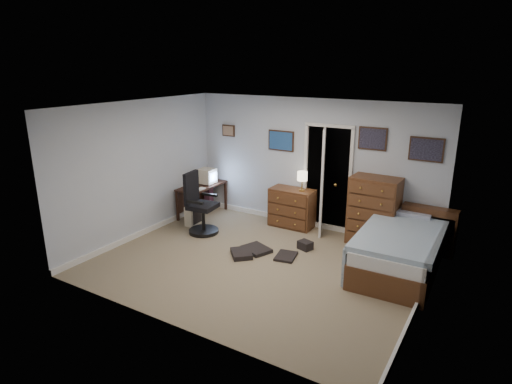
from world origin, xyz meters
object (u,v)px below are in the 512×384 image
at_px(low_dresser, 292,208).
at_px(tall_dresser, 374,211).
at_px(computer_desk, 199,191).
at_px(office_chair, 200,210).
at_px(bed, 400,248).

distance_m(low_dresser, tall_dresser, 1.63).
relative_size(computer_desk, office_chair, 0.98).
height_order(office_chair, low_dresser, office_chair).
bearing_deg(low_dresser, office_chair, -138.78).
distance_m(low_dresser, bed, 2.39).
relative_size(low_dresser, bed, 0.39).
distance_m(computer_desk, bed, 4.28).
bearing_deg(low_dresser, bed, -18.89).
distance_m(office_chair, bed, 3.63).
relative_size(office_chair, low_dresser, 1.36).
bearing_deg(bed, tall_dresser, 129.82).
bearing_deg(tall_dresser, low_dresser, -179.02).
bearing_deg(office_chair, computer_desk, 122.74).
distance_m(office_chair, tall_dresser, 3.18).
xyz_separation_m(computer_desk, tall_dresser, (3.62, 0.36, 0.11)).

